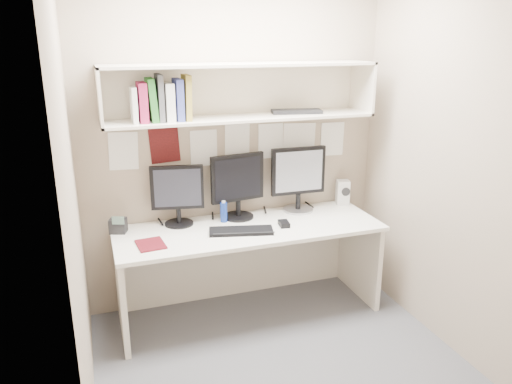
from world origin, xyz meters
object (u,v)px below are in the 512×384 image
object	(u,v)px
monitor_right	(298,177)
speaker	(343,192)
maroon_notebook	(151,244)
monitor_left	(177,193)
monitor_center	(238,184)
desk_phone	(118,225)
desk	(249,270)
keyboard	(241,231)

from	to	relation	value
monitor_right	speaker	distance (m)	0.46
monitor_right	maroon_notebook	distance (m)	1.32
monitor_left	monitor_center	size ratio (longest dim) A/B	0.90
monitor_right	maroon_notebook	bearing A→B (deg)	-163.40
maroon_notebook	desk_phone	distance (m)	0.37
desk	desk_phone	bearing A→B (deg)	168.39
monitor_right	desk	bearing A→B (deg)	-154.77
desk	speaker	size ratio (longest dim) A/B	9.65
keyboard	monitor_left	bearing A→B (deg)	155.36
monitor_right	keyboard	xyz separation A→B (m)	(-0.59, -0.32, -0.27)
monitor_left	speaker	xyz separation A→B (m)	(1.41, 0.03, -0.15)
monitor_center	speaker	size ratio (longest dim) A/B	2.46
monitor_right	keyboard	distance (m)	0.72
maroon_notebook	monitor_right	bearing A→B (deg)	9.86
monitor_left	keyboard	size ratio (longest dim) A/B	0.99
speaker	desk_phone	bearing A→B (deg)	-162.55
keyboard	monitor_right	bearing A→B (deg)	42.18
speaker	monitor_center	bearing A→B (deg)	-162.54
monitor_center	keyboard	bearing A→B (deg)	-111.46
monitor_left	speaker	size ratio (longest dim) A/B	2.22
monitor_left	keyboard	distance (m)	0.56
desk	desk_phone	world-z (taller)	desk_phone
monitor_center	speaker	xyz separation A→B (m)	(0.94, 0.03, -0.17)
desk	keyboard	xyz separation A→B (m)	(-0.09, -0.10, 0.38)
keyboard	maroon_notebook	bearing A→B (deg)	-164.26
desk	monitor_left	world-z (taller)	monitor_left
keyboard	maroon_notebook	world-z (taller)	keyboard
monitor_center	monitor_right	bearing A→B (deg)	-8.57
desk	monitor_center	distance (m)	0.68
monitor_left	monitor_center	world-z (taller)	monitor_center
desk	desk_phone	distance (m)	1.05
desk_phone	monitor_center	bearing A→B (deg)	21.16
monitor_right	maroon_notebook	size ratio (longest dim) A/B	2.39
keyboard	maroon_notebook	xyz separation A→B (m)	(-0.66, -0.02, -0.01)
desk	maroon_notebook	size ratio (longest dim) A/B	9.04
desk	monitor_right	xyz separation A→B (m)	(0.49, 0.22, 0.65)
keyboard	desk_phone	size ratio (longest dim) A/B	3.29
speaker	monitor_right	bearing A→B (deg)	-160.57
desk	monitor_left	xyz separation A→B (m)	(-0.49, 0.22, 0.62)
maroon_notebook	desk_phone	world-z (taller)	desk_phone
desk_phone	keyboard	bearing A→B (deg)	0.64
monitor_left	desk_phone	distance (m)	0.49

